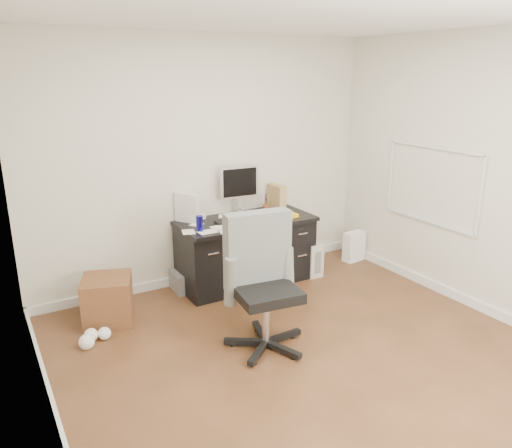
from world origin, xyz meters
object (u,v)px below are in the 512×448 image
(lcd_monitor, at_px, (239,190))
(keyboard, at_px, (232,221))
(pc_tower, at_px, (308,257))
(wicker_basket, at_px, (108,300))
(office_chair, at_px, (266,285))
(desk, at_px, (246,249))

(lcd_monitor, height_order, keyboard, lcd_monitor)
(pc_tower, xyz_separation_m, wicker_basket, (-2.36, -0.02, 0.02))
(pc_tower, bearing_deg, lcd_monitor, 157.86)
(lcd_monitor, distance_m, pc_tower, 1.16)
(keyboard, relative_size, wicker_basket, 0.86)
(lcd_monitor, height_order, office_chair, lcd_monitor)
(wicker_basket, bearing_deg, office_chair, -47.76)
(lcd_monitor, bearing_deg, pc_tower, -18.33)
(keyboard, bearing_deg, wicker_basket, -173.01)
(lcd_monitor, bearing_deg, desk, -92.64)
(keyboard, distance_m, pc_tower, 1.10)
(pc_tower, height_order, wicker_basket, wicker_basket)
(keyboard, relative_size, office_chair, 0.32)
(desk, distance_m, keyboard, 0.40)
(keyboard, distance_m, office_chair, 1.36)
(desk, bearing_deg, lcd_monitor, 82.14)
(office_chair, height_order, pc_tower, office_chair)
(pc_tower, bearing_deg, desk, 172.30)
(lcd_monitor, relative_size, wicker_basket, 1.28)
(lcd_monitor, xyz_separation_m, office_chair, (-0.56, -1.51, -0.45))
(lcd_monitor, height_order, pc_tower, lcd_monitor)
(keyboard, distance_m, wicker_basket, 1.52)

